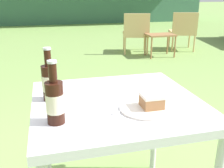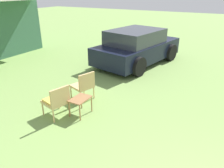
% 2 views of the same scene
% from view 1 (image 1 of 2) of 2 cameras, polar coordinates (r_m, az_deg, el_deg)
% --- Properties ---
extents(wicker_chair_cushioned, '(0.63, 0.64, 0.82)m').
position_cam_1_polar(wicker_chair_cushioned, '(5.55, 5.21, 11.33)').
color(wicker_chair_cushioned, tan).
rests_on(wicker_chair_cushioned, ground_plane).
extents(wicker_chair_plain, '(0.65, 0.66, 0.82)m').
position_cam_1_polar(wicker_chair_plain, '(5.97, 15.22, 11.36)').
color(wicker_chair_plain, tan).
rests_on(wicker_chair_plain, ground_plane).
extents(garden_side_table, '(0.54, 0.38, 0.44)m').
position_cam_1_polar(garden_side_table, '(5.30, 10.49, 10.01)').
color(garden_side_table, '#996B42').
rests_on(garden_side_table, ground_plane).
extents(patio_table, '(0.81, 0.76, 0.72)m').
position_cam_1_polar(patio_table, '(1.31, 1.08, -6.59)').
color(patio_table, silver).
rests_on(patio_table, ground_plane).
extents(cake_on_plate, '(0.23, 0.23, 0.07)m').
position_cam_1_polar(cake_on_plate, '(1.18, 7.94, -4.47)').
color(cake_on_plate, silver).
rests_on(cake_on_plate, patio_table).
extents(cola_bottle_near, '(0.07, 0.07, 0.26)m').
position_cam_1_polar(cola_bottle_near, '(1.29, -13.44, 0.58)').
color(cola_bottle_near, black).
rests_on(cola_bottle_near, patio_table).
extents(cola_bottle_far, '(0.07, 0.07, 0.26)m').
position_cam_1_polar(cola_bottle_far, '(1.05, -12.32, -3.61)').
color(cola_bottle_far, black).
rests_on(cola_bottle_far, patio_table).
extents(fork, '(0.18, 0.08, 0.01)m').
position_cam_1_polar(fork, '(1.18, 3.91, -5.40)').
color(fork, silver).
rests_on(fork, patio_table).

